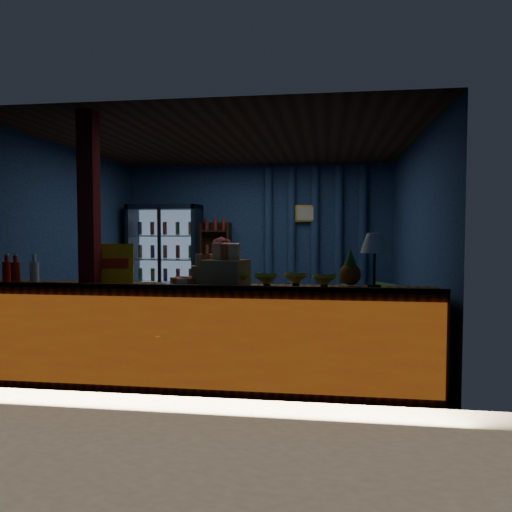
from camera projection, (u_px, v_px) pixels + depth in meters
The scene contains 20 objects.
ground at pixel (234, 342), 6.58m from camera, with size 4.60×4.60×0.00m, color #515154.
room_walls at pixel (234, 222), 6.49m from camera, with size 4.60×4.60×4.60m.
dirt_apron at pixel (111, 490), 2.82m from camera, with size 5.60×5.60×0.00m, color brown.
counter at pixel (197, 336), 4.66m from camera, with size 4.40×0.57×0.99m.
support_post at pixel (90, 248), 4.78m from camera, with size 0.16×0.16×2.60m, color maroon.
beverage_cooler at pixel (167, 261), 8.64m from camera, with size 1.20×0.62×1.90m.
bottle_shelf at pixel (216, 269), 8.67m from camera, with size 0.50×0.28×1.60m.
curtain_folds at pixel (315, 240), 8.48m from camera, with size 1.74×0.14×2.50m.
framed_picture at pixel (306, 214), 8.44m from camera, with size 0.36×0.04×0.28m.
shopkeeper at pixel (223, 304), 5.23m from camera, with size 0.51×0.33×1.40m, color maroon.
green_chair at pixel (372, 304), 7.66m from camera, with size 0.70×0.72×0.66m, color #55AA58.
side_table at pixel (312, 308), 7.87m from camera, with size 0.59×0.49×0.57m.
yellow_sign at pixel (108, 263), 4.88m from camera, with size 0.49×0.22×0.39m.
soda_bottles at pixel (19, 271), 4.93m from camera, with size 0.38×0.17×0.29m.
snack_box_left at pixel (226, 271), 4.66m from camera, with size 0.44×0.39×0.40m.
snack_box_centre at pixel (206, 273), 4.80m from camera, with size 0.32×0.29×0.29m.
pastry_tray at pixel (186, 282), 4.74m from camera, with size 0.43×0.43×0.07m.
banana_bunches at pixel (281, 279), 4.48m from camera, with size 1.00×0.29×0.16m.
table_lamp at pixel (375, 245), 4.38m from camera, with size 0.25×0.25×0.49m.
pineapple at pixel (350, 271), 4.60m from camera, with size 0.20×0.20×0.35m.
Camera 1 is at (1.20, -6.40, 1.47)m, focal length 35.00 mm.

